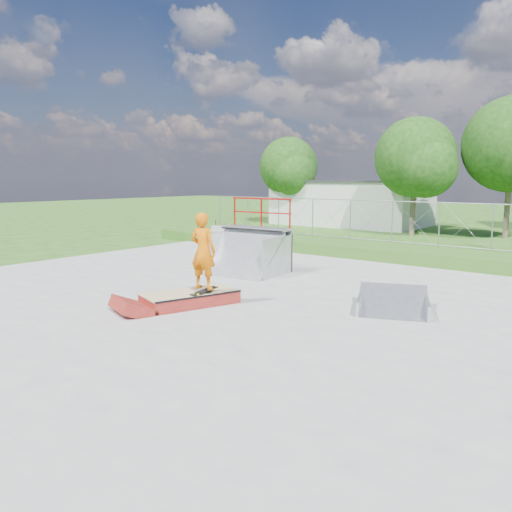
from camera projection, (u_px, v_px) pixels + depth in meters
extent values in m
plane|color=#285016|center=(231.00, 300.00, 13.44)|extent=(120.00, 120.00, 0.00)
cube|color=gray|center=(231.00, 299.00, 13.44)|extent=(20.00, 16.00, 0.04)
cube|color=#285016|center=(381.00, 251.00, 20.77)|extent=(24.00, 3.00, 0.50)
cube|color=maroon|center=(190.00, 299.00, 12.80)|extent=(1.82, 2.60, 0.33)
cube|color=tan|center=(190.00, 293.00, 12.77)|extent=(1.85, 2.62, 0.02)
cube|color=black|center=(204.00, 291.00, 12.65)|extent=(0.31, 0.81, 0.13)
imported|color=#DC6605|center=(203.00, 254.00, 12.50)|extent=(0.78, 0.59, 1.94)
cube|color=silver|center=(351.00, 203.00, 35.17)|extent=(10.00, 6.00, 3.00)
cylinder|color=brown|center=(412.00, 214.00, 28.43)|extent=(0.30, 0.30, 2.45)
sphere|color=#14370F|center=(415.00, 157.00, 27.94)|extent=(4.48, 4.48, 4.48)
sphere|color=#14370F|center=(426.00, 167.00, 27.08)|extent=(3.36, 3.36, 3.36)
cylinder|color=brown|center=(507.00, 213.00, 27.20)|extent=(0.30, 0.30, 2.80)
sphere|color=#14370F|center=(512.00, 144.00, 26.64)|extent=(5.12, 5.12, 5.12)
cylinder|color=brown|center=(288.00, 208.00, 36.13)|extent=(0.30, 0.30, 2.27)
sphere|color=#14370F|center=(289.00, 166.00, 35.67)|extent=(4.16, 4.16, 4.16)
sphere|color=#14370F|center=(293.00, 174.00, 34.87)|extent=(3.12, 3.12, 3.12)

